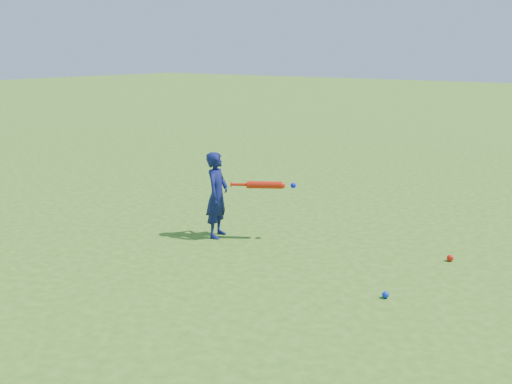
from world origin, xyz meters
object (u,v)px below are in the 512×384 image
ground_ball_red (450,258)px  ground_ball_blue (385,295)px  bat_swing (267,185)px  child (217,195)px

ground_ball_red → ground_ball_blue: size_ratio=1.10×
ground_ball_red → bat_swing: 2.34m
ground_ball_red → bat_swing: (-2.17, -0.56, 0.67)m
ground_ball_blue → bat_swing: bat_swing is taller
ground_ball_red → child: bearing=-162.7°
ground_ball_blue → bat_swing: size_ratio=0.10×
ground_ball_blue → bat_swing: 2.24m
child → ground_ball_red: bearing=-90.3°
ground_ball_blue → bat_swing: (-1.97, 0.82, 0.68)m
ground_ball_red → ground_ball_blue: (-0.20, -1.38, -0.00)m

